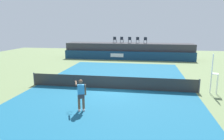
{
  "coord_description": "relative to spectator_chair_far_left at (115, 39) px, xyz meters",
  "views": [
    {
      "loc": [
        2.46,
        -14.65,
        4.57
      ],
      "look_at": [
        -0.29,
        2.0,
        1.0
      ],
      "focal_mm": 33.24,
      "sensor_mm": 36.0,
      "label": 1
    }
  ],
  "objects": [
    {
      "name": "ground_plane",
      "position": [
        2.07,
        -12.39,
        -2.69
      ],
      "size": [
        48.0,
        48.0,
        0.0
      ],
      "primitive_type": "plane",
      "color": "#6B7F51"
    },
    {
      "name": "court_inner",
      "position": [
        2.07,
        -15.39,
        -2.69
      ],
      "size": [
        12.0,
        22.0,
        0.0
      ],
      "primitive_type": "cube",
      "color": "#16597A",
      "rests_on": "ground"
    },
    {
      "name": "sponsor_wall",
      "position": [
        2.07,
        -1.89,
        -2.09
      ],
      "size": [
        18.0,
        0.22,
        1.2
      ],
      "color": "navy",
      "rests_on": "ground"
    },
    {
      "name": "spectator_platform",
      "position": [
        2.07,
        -0.09,
        -1.59
      ],
      "size": [
        18.0,
        2.8,
        2.2
      ],
      "primitive_type": "cube",
      "color": "#38383D",
      "rests_on": "ground"
    },
    {
      "name": "spectator_chair_far_left",
      "position": [
        0.0,
        0.0,
        0.0
      ],
      "size": [
        0.47,
        0.47,
        0.89
      ],
      "color": "#1E232D",
      "rests_on": "spectator_platform"
    },
    {
      "name": "spectator_chair_left",
      "position": [
        1.01,
        0.12,
        0.0
      ],
      "size": [
        0.47,
        0.47,
        0.89
      ],
      "color": "#1E232D",
      "rests_on": "spectator_platform"
    },
    {
      "name": "spectator_chair_center",
      "position": [
        2.18,
        -0.11,
        0.0
      ],
      "size": [
        0.45,
        0.45,
        0.89
      ],
      "color": "#1E232D",
      "rests_on": "spectator_platform"
    },
    {
      "name": "spectator_chair_right",
      "position": [
        3.3,
        0.03,
        0.0
      ],
      "size": [
        0.45,
        0.45,
        0.89
      ],
      "color": "#1E232D",
      "rests_on": "spectator_platform"
    },
    {
      "name": "spectator_chair_far_right",
      "position": [
        4.39,
        -0.27,
        0.0
      ],
      "size": [
        0.47,
        0.47,
        0.89
      ],
      "color": "#1E232D",
      "rests_on": "spectator_platform"
    },
    {
      "name": "umpire_chair",
      "position": [
        9.1,
        -15.36,
        -1.11
      ],
      "size": [
        0.52,
        0.52,
        2.76
      ],
      "color": "white",
      "rests_on": "ground"
    },
    {
      "name": "tennis_net",
      "position": [
        2.07,
        -15.39,
        -2.22
      ],
      "size": [
        12.4,
        0.02,
        0.95
      ],
      "primitive_type": "cube",
      "color": "#2D2D2D",
      "rests_on": "ground"
    },
    {
      "name": "net_post_near",
      "position": [
        -4.13,
        -15.39,
        -2.19
      ],
      "size": [
        0.1,
        0.1,
        1.0
      ],
      "primitive_type": "cylinder",
      "color": "#4C4C51",
      "rests_on": "ground"
    },
    {
      "name": "net_post_far",
      "position": [
        8.27,
        -15.39,
        -2.19
      ],
      "size": [
        0.1,
        0.1,
        1.0
      ],
      "primitive_type": "cylinder",
      "color": "#4C4C51",
      "rests_on": "ground"
    },
    {
      "name": "tennis_player",
      "position": [
        1.1,
        -19.67,
        -1.73
      ],
      "size": [
        0.99,
        1.08,
        1.77
      ],
      "color": "white",
      "rests_on": "court_inner"
    }
  ]
}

